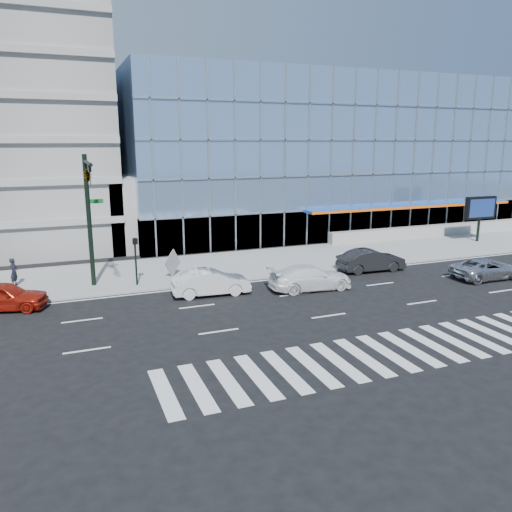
{
  "coord_description": "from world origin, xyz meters",
  "views": [
    {
      "loc": [
        -12.58,
        -25.5,
        8.86
      ],
      "look_at": [
        -1.32,
        3.0,
        1.82
      ],
      "focal_mm": 35.0,
      "sensor_mm": 36.0,
      "label": 1
    }
  ],
  "objects_px": {
    "dark_sedan": "(371,260)",
    "pedestrian": "(14,272)",
    "ped_signal_post": "(136,254)",
    "marquee_sign": "(480,209)",
    "silver_suv": "(487,269)",
    "white_sedan": "(211,282)",
    "white_suv": "(310,278)",
    "traffic_signal": "(88,190)",
    "tilted_panel": "(173,263)",
    "red_sedan": "(3,296)"
  },
  "relations": [
    {
      "from": "ped_signal_post",
      "to": "red_sedan",
      "type": "relative_size",
      "value": 0.66
    },
    {
      "from": "silver_suv",
      "to": "white_suv",
      "type": "height_order",
      "value": "white_suv"
    },
    {
      "from": "pedestrian",
      "to": "tilted_panel",
      "type": "xyz_separation_m",
      "value": [
        9.57,
        -1.33,
        0.03
      ]
    },
    {
      "from": "traffic_signal",
      "to": "dark_sedan",
      "type": "xyz_separation_m",
      "value": [
        18.32,
        -1.57,
        -5.39
      ]
    },
    {
      "from": "silver_suv",
      "to": "white_suv",
      "type": "bearing_deg",
      "value": 81.93
    },
    {
      "from": "traffic_signal",
      "to": "white_sedan",
      "type": "height_order",
      "value": "traffic_signal"
    },
    {
      "from": "ped_signal_post",
      "to": "white_suv",
      "type": "relative_size",
      "value": 0.58
    },
    {
      "from": "white_sedan",
      "to": "dark_sedan",
      "type": "xyz_separation_m",
      "value": [
        12.0,
        1.2,
        0.02
      ]
    },
    {
      "from": "silver_suv",
      "to": "white_sedan",
      "type": "bearing_deg",
      "value": 81.53
    },
    {
      "from": "dark_sedan",
      "to": "tilted_panel",
      "type": "distance_m",
      "value": 13.68
    },
    {
      "from": "ped_signal_post",
      "to": "marquee_sign",
      "type": "xyz_separation_m",
      "value": [
        30.5,
        3.05,
        0.93
      ]
    },
    {
      "from": "ped_signal_post",
      "to": "marquee_sign",
      "type": "relative_size",
      "value": 0.75
    },
    {
      "from": "red_sedan",
      "to": "ped_signal_post",
      "type": "bearing_deg",
      "value": -61.71
    },
    {
      "from": "white_suv",
      "to": "dark_sedan",
      "type": "bearing_deg",
      "value": -64.57
    },
    {
      "from": "dark_sedan",
      "to": "pedestrian",
      "type": "relative_size",
      "value": 2.7
    },
    {
      "from": "white_sedan",
      "to": "dark_sedan",
      "type": "bearing_deg",
      "value": -79.91
    },
    {
      "from": "ped_signal_post",
      "to": "marquee_sign",
      "type": "distance_m",
      "value": 30.67
    },
    {
      "from": "ped_signal_post",
      "to": "silver_suv",
      "type": "xyz_separation_m",
      "value": [
        21.83,
        -6.43,
        -1.47
      ]
    },
    {
      "from": "marquee_sign",
      "to": "pedestrian",
      "type": "relative_size",
      "value": 2.29
    },
    {
      "from": "white_suv",
      "to": "traffic_signal",
      "type": "bearing_deg",
      "value": 76.0
    },
    {
      "from": "traffic_signal",
      "to": "red_sedan",
      "type": "distance_m",
      "value": 7.36
    },
    {
      "from": "ped_signal_post",
      "to": "white_suv",
      "type": "xyz_separation_m",
      "value": [
        9.83,
        -4.33,
        -1.39
      ]
    },
    {
      "from": "dark_sedan",
      "to": "pedestrian",
      "type": "height_order",
      "value": "pedestrian"
    },
    {
      "from": "traffic_signal",
      "to": "white_suv",
      "type": "bearing_deg",
      "value": -17.78
    },
    {
      "from": "ped_signal_post",
      "to": "marquee_sign",
      "type": "bearing_deg",
      "value": 5.71
    },
    {
      "from": "dark_sedan",
      "to": "white_sedan",
      "type": "bearing_deg",
      "value": 98.73
    },
    {
      "from": "traffic_signal",
      "to": "marquee_sign",
      "type": "relative_size",
      "value": 2.0
    },
    {
      "from": "silver_suv",
      "to": "marquee_sign",
      "type": "bearing_deg",
      "value": -40.6
    },
    {
      "from": "traffic_signal",
      "to": "white_suv",
      "type": "height_order",
      "value": "traffic_signal"
    },
    {
      "from": "dark_sedan",
      "to": "pedestrian",
      "type": "bearing_deg",
      "value": 81.77
    },
    {
      "from": "silver_suv",
      "to": "red_sedan",
      "type": "bearing_deg",
      "value": 82.64
    },
    {
      "from": "ped_signal_post",
      "to": "tilted_panel",
      "type": "distance_m",
      "value": 3.04
    },
    {
      "from": "silver_suv",
      "to": "white_sedan",
      "type": "xyz_separation_m",
      "value": [
        -18.0,
        3.28,
        0.09
      ]
    },
    {
      "from": "traffic_signal",
      "to": "pedestrian",
      "type": "relative_size",
      "value": 4.58
    },
    {
      "from": "ped_signal_post",
      "to": "white_sedan",
      "type": "distance_m",
      "value": 5.14
    },
    {
      "from": "marquee_sign",
      "to": "dark_sedan",
      "type": "distance_m",
      "value": 15.67
    },
    {
      "from": "white_suv",
      "to": "white_sedan",
      "type": "relative_size",
      "value": 1.12
    },
    {
      "from": "white_suv",
      "to": "red_sedan",
      "type": "distance_m",
      "value": 17.35
    },
    {
      "from": "ped_signal_post",
      "to": "pedestrian",
      "type": "height_order",
      "value": "ped_signal_post"
    },
    {
      "from": "tilted_panel",
      "to": "pedestrian",
      "type": "bearing_deg",
      "value": 128.04
    },
    {
      "from": "white_suv",
      "to": "white_sedan",
      "type": "bearing_deg",
      "value": 82.63
    },
    {
      "from": "ped_signal_post",
      "to": "white_sedan",
      "type": "relative_size",
      "value": 0.65
    },
    {
      "from": "silver_suv",
      "to": "white_sedan",
      "type": "distance_m",
      "value": 18.3
    },
    {
      "from": "ped_signal_post",
      "to": "tilted_panel",
      "type": "xyz_separation_m",
      "value": [
        2.54,
        1.28,
        -1.08
      ]
    },
    {
      "from": "traffic_signal",
      "to": "ped_signal_post",
      "type": "height_order",
      "value": "traffic_signal"
    },
    {
      "from": "dark_sedan",
      "to": "tilted_panel",
      "type": "height_order",
      "value": "tilted_panel"
    },
    {
      "from": "white_sedan",
      "to": "pedestrian",
      "type": "relative_size",
      "value": 2.64
    },
    {
      "from": "white_sedan",
      "to": "tilted_panel",
      "type": "bearing_deg",
      "value": 20.63
    },
    {
      "from": "traffic_signal",
      "to": "ped_signal_post",
      "type": "relative_size",
      "value": 2.67
    },
    {
      "from": "white_sedan",
      "to": "red_sedan",
      "type": "bearing_deg",
      "value": 86.97
    }
  ]
}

